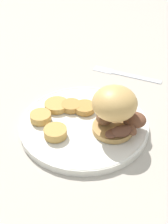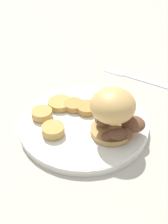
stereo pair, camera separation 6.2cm
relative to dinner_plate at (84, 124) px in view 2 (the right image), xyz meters
name	(u,v)px [view 2 (the right image)]	position (x,y,z in m)	size (l,w,h in m)	color
ground_plane	(84,128)	(0.00, 0.00, -0.01)	(4.00, 4.00, 0.00)	#B2A899
dinner_plate	(84,124)	(0.00, 0.00, 0.00)	(0.26, 0.26, 0.02)	white
sandwich	(115,112)	(-0.04, -0.06, 0.06)	(0.10, 0.11, 0.10)	tan
potato_round_0	(53,130)	(-0.03, 0.06, 0.02)	(0.04, 0.04, 0.02)	tan
potato_round_1	(60,103)	(0.06, 0.05, 0.01)	(0.05, 0.05, 0.01)	tan
potato_round_2	(74,105)	(0.05, 0.02, 0.01)	(0.04, 0.04, 0.01)	#BC8942
potato_round_3	(87,108)	(0.04, -0.01, 0.01)	(0.04, 0.04, 0.01)	#BC8942
potato_round_4	(42,114)	(0.02, 0.09, 0.02)	(0.04, 0.04, 0.02)	tan
fork	(136,78)	(0.19, -0.14, -0.01)	(0.12, 0.16, 0.00)	silver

